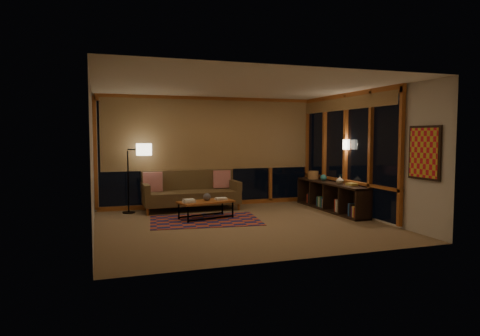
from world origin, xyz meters
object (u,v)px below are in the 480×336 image
object	(u,v)px
sofa	(191,191)
coffee_table	(206,210)
bookshelf	(330,196)
floor_lamp	(128,178)

from	to	relation	value
sofa	coffee_table	xyz separation A→B (m)	(0.07, -1.15, -0.26)
sofa	bookshelf	world-z (taller)	sofa
coffee_table	bookshelf	world-z (taller)	bookshelf
coffee_table	floor_lamp	bearing A→B (deg)	126.21
sofa	bookshelf	xyz separation A→B (m)	(3.08, -1.09, -0.12)
coffee_table	floor_lamp	size ratio (longest dim) A/B	0.72
sofa	coffee_table	world-z (taller)	sofa
bookshelf	floor_lamp	bearing A→B (deg)	165.31
coffee_table	bookshelf	distance (m)	3.01
floor_lamp	bookshelf	xyz separation A→B (m)	(4.50, -1.18, -0.46)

